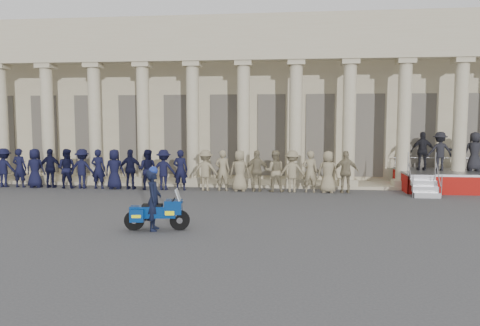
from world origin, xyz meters
name	(u,v)px	position (x,y,z in m)	size (l,w,h in m)	color
ground	(181,219)	(0.00, 0.00, 0.00)	(90.00, 90.00, 0.00)	#3E3E40
building	(235,102)	(0.00, 14.74, 4.52)	(40.00, 12.50, 9.00)	tan
officer_rank	(148,170)	(-3.21, 6.44, 0.98)	(19.68, 0.74, 1.95)	black
reviewing_stand	(448,159)	(11.20, 7.97, 1.52)	(4.57, 4.31, 2.80)	gray
motorcycle	(158,212)	(-0.32, -1.68, 0.56)	(2.01, 0.89, 1.29)	black
rider	(154,199)	(-0.43, -1.70, 0.98)	(0.54, 0.74, 1.98)	black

